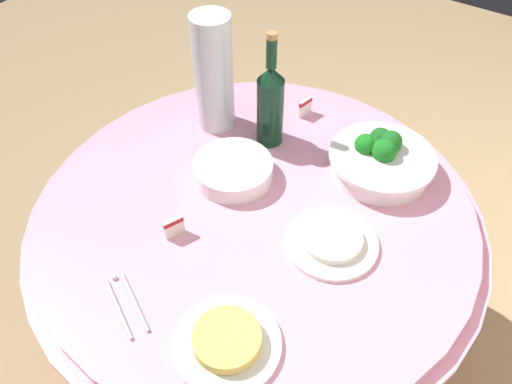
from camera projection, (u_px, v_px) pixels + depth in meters
ground_plane at (256, 346)px, 1.83m from camera, size 6.00×6.00×0.00m
buffet_table at (256, 287)px, 1.56m from camera, size 1.16×1.16×0.74m
broccoli_bowl at (381, 159)px, 1.36m from camera, size 0.28×0.28×0.11m
plate_stack at (233, 170)px, 1.36m from camera, size 0.21×0.21×0.05m
wine_bottle at (270, 103)px, 1.39m from camera, size 0.07×0.07×0.34m
decorative_fruit_vase at (214, 80)px, 1.43m from camera, size 0.11×0.11×0.34m
serving_tongs at (125, 302)px, 1.10m from camera, size 0.11×0.16×0.01m
food_plate_noodles at (227, 342)px, 1.03m from camera, size 0.22×0.22×0.04m
food_plate_rice at (331, 242)px, 1.21m from camera, size 0.22×0.22×0.03m
label_placard_front at (174, 226)px, 1.21m from camera, size 0.05×0.03×0.05m
label_placard_mid at (305, 106)px, 1.54m from camera, size 0.05×0.02×0.05m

